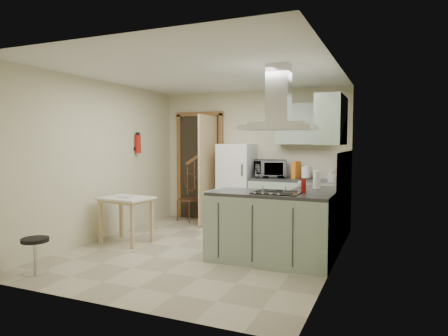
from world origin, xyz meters
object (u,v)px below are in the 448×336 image
at_px(extractor_hood, 278,128).
at_px(peninsula, 270,227).
at_px(drop_leaf_table, 126,220).
at_px(stool, 35,255).
at_px(bentwood_chair, 188,200).
at_px(microwave, 270,169).
at_px(fridge, 237,185).

bearing_deg(extractor_hood, peninsula, 180.00).
xyz_separation_m(drop_leaf_table, stool, (-0.11, -1.58, -0.14)).
xyz_separation_m(bentwood_chair, microwave, (1.62, 0.10, 0.64)).
xyz_separation_m(extractor_hood, drop_leaf_table, (-2.40, 0.09, -1.37)).
relative_size(extractor_hood, drop_leaf_table, 1.20).
relative_size(fridge, bentwood_chair, 1.80).
relative_size(drop_leaf_table, microwave, 1.31).
xyz_separation_m(peninsula, bentwood_chair, (-2.23, 1.96, -0.03)).
bearing_deg(fridge, peninsula, -58.26).
bearing_deg(bentwood_chair, microwave, 15.26).
height_order(fridge, stool, fridge).
xyz_separation_m(extractor_hood, microwave, (-0.71, 2.06, -0.66)).
height_order(fridge, peninsula, fridge).
relative_size(fridge, drop_leaf_table, 2.01).
bearing_deg(bentwood_chair, extractor_hood, -28.20).
xyz_separation_m(fridge, drop_leaf_table, (-1.07, -1.89, -0.40)).
height_order(extractor_hood, drop_leaf_table, extractor_hood).
distance_m(fridge, stool, 3.71).
xyz_separation_m(peninsula, extractor_hood, (0.10, 0.00, 1.27)).
bearing_deg(fridge, stool, -108.87).
bearing_deg(microwave, bentwood_chair, 165.48).
bearing_deg(peninsula, extractor_hood, 0.00).
height_order(fridge, extractor_hood, extractor_hood).
xyz_separation_m(extractor_hood, bentwood_chair, (-2.33, 1.96, -1.30)).
bearing_deg(stool, extractor_hood, 30.73).
relative_size(fridge, stool, 3.56).
relative_size(stool, microwave, 0.73).
xyz_separation_m(extractor_hood, stool, (-2.51, -1.49, -1.51)).
bearing_deg(fridge, extractor_hood, -56.21).
distance_m(peninsula, drop_leaf_table, 2.30).
distance_m(fridge, bentwood_chair, 1.06).
xyz_separation_m(peninsula, microwave, (-0.61, 2.06, 0.61)).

